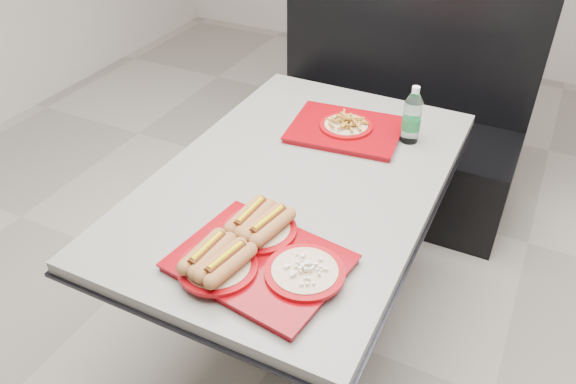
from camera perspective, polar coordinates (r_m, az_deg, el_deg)
The scene contains 6 objects.
ground at distance 2.41m, azimuth 0.93°, elevation -13.16°, with size 6.00×6.00×0.00m, color #9C968C.
diner_table at distance 2.01m, azimuth 1.09°, elevation -2.22°, with size 0.92×1.42×0.75m.
booth_bench at distance 2.97m, azimuth 10.24°, elevation 6.83°, with size 1.30×0.57×1.35m.
tray_near at distance 1.55m, azimuth -3.35°, elevation -6.24°, with size 0.49×0.42×0.10m.
tray_far at distance 2.15m, azimuth 5.90°, elevation 6.58°, with size 0.45×0.37×0.08m.
water_bottle at distance 2.11m, azimuth 12.47°, elevation 7.36°, with size 0.07×0.07×0.22m.
Camera 1 is at (0.66, -1.42, 1.83)m, focal length 35.00 mm.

